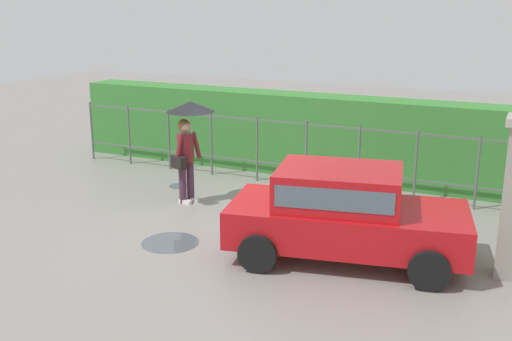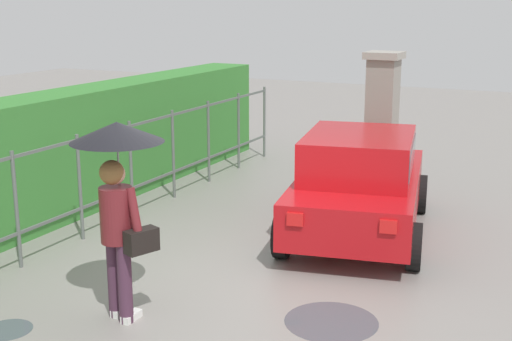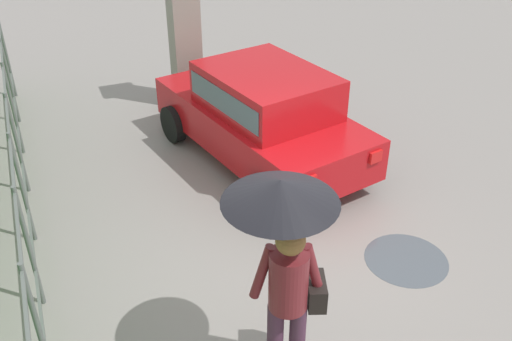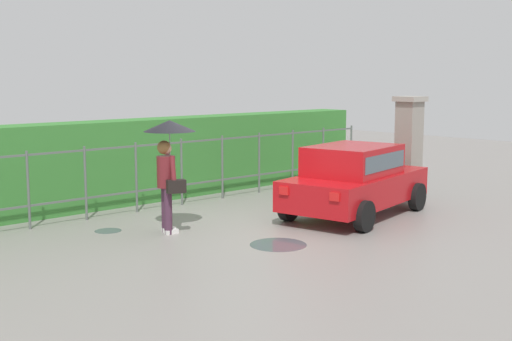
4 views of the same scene
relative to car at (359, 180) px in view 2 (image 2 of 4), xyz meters
name	(u,v)px [view 2 (image 2 of 4)]	position (x,y,z in m)	size (l,w,h in m)	color
ground_plane	(232,283)	(-2.39, 0.77, -0.80)	(40.00, 40.00, 0.00)	gray
car	(359,180)	(0.00, 0.00, 0.00)	(3.96, 2.44, 1.48)	#B71116
pedestrian	(118,176)	(-3.68, 1.38, 0.73)	(0.96, 0.96, 2.09)	#47283D
gate_pillar	(382,120)	(2.50, 0.42, 0.44)	(0.60, 0.60, 2.42)	gray
fence_section	(80,182)	(-1.92, 3.40, 0.02)	(11.95, 0.05, 1.50)	#59605B
hedge_row	(21,166)	(-1.92, 4.46, 0.15)	(12.90, 0.90, 1.90)	#387F33
puddle_near	(331,322)	(-2.85, -0.65, -0.80)	(0.99, 0.99, 0.00)	#4C545B
puddle_far	(8,330)	(-4.48, 2.26, -0.80)	(0.50, 0.50, 0.00)	#4C545B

